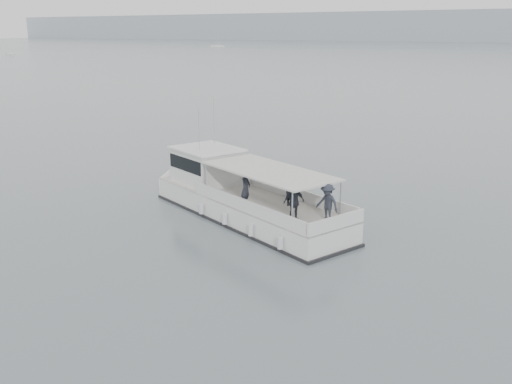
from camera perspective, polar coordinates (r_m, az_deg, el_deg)
The scene contains 2 objects.
ground at distance 33.42m, azimuth -5.18°, elevation -1.45°, with size 1400.00×1400.00×0.00m, color #556064.
tour_boat at distance 31.81m, azimuth -2.23°, elevation -0.32°, with size 14.88×8.06×6.35m.
Camera 1 is at (19.37, -25.38, 9.88)m, focal length 40.00 mm.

